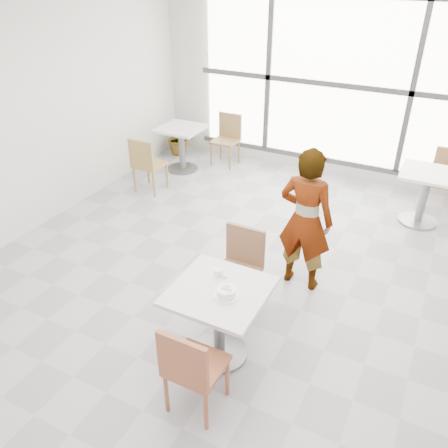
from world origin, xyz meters
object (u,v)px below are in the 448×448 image
at_px(bg_chair_right_far, 446,176).
at_px(bg_chair_left_far, 227,136).
at_px(chair_far, 241,263).
at_px(oatmeal_bowl, 226,292).
at_px(bg_chair_left_near, 146,162).
at_px(bg_table_right, 425,190).
at_px(plant_left, 180,137).
at_px(coffee_cup, 218,273).
at_px(main_table, 219,310).
at_px(chair_near, 191,366).
at_px(person, 306,220).
at_px(bg_table_left, 182,142).

bearing_deg(bg_chair_right_far, bg_chair_left_far, 179.15).
bearing_deg(chair_far, oatmeal_bowl, -73.19).
bearing_deg(bg_chair_left_near, bg_chair_right_far, -159.34).
bearing_deg(bg_table_right, plant_left, 171.43).
bearing_deg(coffee_cup, oatmeal_bowl, -48.52).
xyz_separation_m(main_table, chair_near, (0.09, -0.64, -0.02)).
xyz_separation_m(chair_far, oatmeal_bowl, (0.24, -0.80, 0.29)).
height_order(chair_far, coffee_cup, chair_far).
relative_size(chair_near, chair_far, 1.00).
bearing_deg(person, bg_chair_left_near, -19.17).
xyz_separation_m(bg_table_left, bg_chair_left_near, (-0.02, -0.99, 0.01)).
distance_m(main_table, chair_near, 0.65).
relative_size(person, bg_chair_right_far, 1.85).
distance_m(main_table, oatmeal_bowl, 0.29).
height_order(coffee_cup, person, person).
height_order(oatmeal_bowl, bg_chair_left_near, bg_chair_left_near).
bearing_deg(main_table, bg_chair_right_far, 68.97).
bearing_deg(plant_left, bg_chair_right_far, -0.53).
distance_m(bg_chair_left_far, plant_left, 0.99).
xyz_separation_m(bg_chair_left_far, plant_left, (-0.98, -0.01, -0.18)).
bearing_deg(person, plant_left, -37.56).
height_order(bg_chair_left_near, plant_left, bg_chair_left_near).
xyz_separation_m(chair_near, bg_table_left, (-2.61, 4.09, -0.01)).
height_order(oatmeal_bowl, bg_chair_right_far, bg_chair_right_far).
relative_size(oatmeal_bowl, bg_table_left, 0.28).
relative_size(coffee_cup, bg_table_left, 0.21).
xyz_separation_m(chair_near, oatmeal_bowl, (0.00, 0.59, 0.29)).
relative_size(bg_table_left, bg_chair_right_far, 0.86).
height_order(chair_near, chair_far, same).
xyz_separation_m(main_table, plant_left, (-2.94, 4.04, -0.20)).
bearing_deg(bg_chair_left_far, oatmeal_bowl, -63.36).
bearing_deg(oatmeal_bowl, coffee_cup, 131.48).
xyz_separation_m(oatmeal_bowl, bg_chair_left_far, (-2.06, 4.11, -0.29)).
xyz_separation_m(coffee_cup, bg_chair_right_far, (1.64, 3.83, -0.28)).
distance_m(oatmeal_bowl, bg_chair_left_near, 3.65).
relative_size(chair_far, plant_left, 1.34).
xyz_separation_m(oatmeal_bowl, bg_table_right, (1.23, 3.45, -0.31)).
bearing_deg(plant_left, oatmeal_bowl, -53.45).
bearing_deg(bg_table_right, person, -116.58).
bearing_deg(person, chair_near, 85.88).
height_order(oatmeal_bowl, coffee_cup, oatmeal_bowl).
distance_m(chair_near, oatmeal_bowl, 0.66).
bearing_deg(person, chair_far, 55.66).
distance_m(person, bg_table_left, 3.53).
xyz_separation_m(bg_chair_left_near, bg_chair_right_far, (4.08, 1.54, 0.00)).
bearing_deg(coffee_cup, bg_table_right, 66.19).
bearing_deg(main_table, bg_chair_left_far, 115.88).
height_order(chair_far, plant_left, chair_far).
relative_size(main_table, bg_chair_right_far, 0.92).
xyz_separation_m(oatmeal_bowl, person, (0.21, 1.42, 0.01)).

